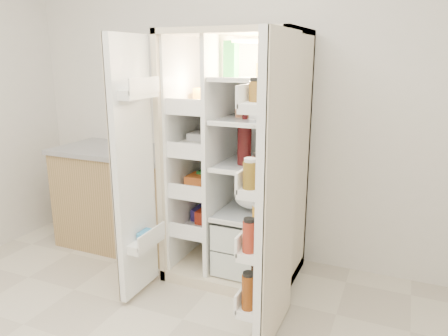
% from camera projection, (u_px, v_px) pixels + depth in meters
% --- Properties ---
extents(wall_back, '(4.00, 0.02, 2.70)m').
position_uv_depth(wall_back, '(247.00, 92.00, 3.34)').
color(wall_back, silver).
rests_on(wall_back, floor).
extents(refrigerator, '(0.92, 0.70, 1.80)m').
position_uv_depth(refrigerator, '(240.00, 178.00, 3.15)').
color(refrigerator, beige).
rests_on(refrigerator, floor).
extents(freezer_door, '(0.15, 0.40, 1.72)m').
position_uv_depth(freezer_door, '(134.00, 171.00, 2.78)').
color(freezer_door, white).
rests_on(freezer_door, floor).
extents(fridge_door, '(0.17, 0.58, 1.72)m').
position_uv_depth(fridge_door, '(273.00, 197.00, 2.32)').
color(fridge_door, white).
rests_on(fridge_door, floor).
extents(kitchen_counter, '(1.19, 0.64, 0.87)m').
position_uv_depth(kitchen_counter, '(127.00, 197.00, 3.68)').
color(kitchen_counter, '#A68453').
rests_on(kitchen_counter, floor).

